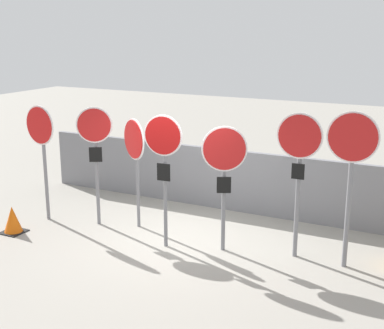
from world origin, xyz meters
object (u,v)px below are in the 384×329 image
at_px(stop_sign_0, 41,137).
at_px(stop_sign_1, 95,140).
at_px(stop_sign_3, 164,153).
at_px(stop_sign_4, 224,163).
at_px(stop_sign_5, 299,156).
at_px(stop_sign_2, 135,148).
at_px(stop_sign_6, 352,158).
at_px(traffic_cone_0, 13,220).

xyz_separation_m(stop_sign_0, stop_sign_1, (1.14, 0.25, -0.01)).
xyz_separation_m(stop_sign_3, stop_sign_4, (1.02, 0.32, -0.15)).
relative_size(stop_sign_0, stop_sign_5, 0.94).
bearing_deg(stop_sign_3, stop_sign_5, 11.28).
height_order(stop_sign_2, stop_sign_3, stop_sign_3).
xyz_separation_m(stop_sign_1, stop_sign_6, (4.85, 0.21, 0.13)).
xyz_separation_m(stop_sign_2, traffic_cone_0, (-1.99, -1.33, -1.37)).
bearing_deg(stop_sign_0, stop_sign_4, 11.21).
xyz_separation_m(stop_sign_1, stop_sign_4, (2.77, -0.07, -0.13)).
bearing_deg(stop_sign_3, stop_sign_2, 143.59).
height_order(stop_sign_3, traffic_cone_0, stop_sign_3).
bearing_deg(stop_sign_2, stop_sign_0, -134.99).
xyz_separation_m(stop_sign_3, stop_sign_5, (2.23, 0.63, 0.05)).
relative_size(stop_sign_1, stop_sign_2, 1.09).
bearing_deg(stop_sign_5, traffic_cone_0, -167.69).
bearing_deg(stop_sign_1, stop_sign_6, -26.85).
bearing_deg(stop_sign_0, stop_sign_2, 22.92).
height_order(stop_sign_2, stop_sign_6, stop_sign_6).
height_order(stop_sign_1, stop_sign_6, stop_sign_6).
bearing_deg(stop_sign_6, stop_sign_0, -177.39).
relative_size(stop_sign_1, stop_sign_5, 0.95).
height_order(stop_sign_3, stop_sign_6, stop_sign_6).
relative_size(stop_sign_1, stop_sign_3, 0.99).
height_order(stop_sign_2, stop_sign_5, stop_sign_5).
bearing_deg(stop_sign_4, stop_sign_0, 157.30).
relative_size(stop_sign_1, traffic_cone_0, 4.53).
xyz_separation_m(stop_sign_4, stop_sign_6, (2.07, 0.28, 0.26)).
relative_size(stop_sign_3, stop_sign_4, 1.07).
bearing_deg(stop_sign_5, stop_sign_3, -166.28).
distance_m(stop_sign_5, traffic_cone_0, 5.61).
distance_m(stop_sign_4, stop_sign_6, 2.11).
height_order(stop_sign_1, stop_sign_3, stop_sign_3).
relative_size(stop_sign_3, stop_sign_6, 0.93).
bearing_deg(stop_sign_1, stop_sign_5, -25.82).
relative_size(stop_sign_0, stop_sign_6, 0.91).
bearing_deg(stop_sign_3, stop_sign_1, 163.09).
height_order(stop_sign_0, stop_sign_5, stop_sign_5).
xyz_separation_m(stop_sign_2, stop_sign_4, (2.02, -0.31, -0.01)).
height_order(stop_sign_2, stop_sign_4, stop_sign_4).
xyz_separation_m(stop_sign_5, traffic_cone_0, (-5.22, -1.34, -1.55)).
relative_size(stop_sign_2, stop_sign_6, 0.84).
bearing_deg(stop_sign_1, stop_sign_2, -11.97).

